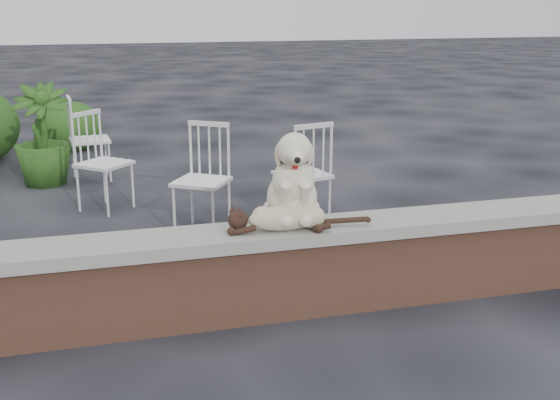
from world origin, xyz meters
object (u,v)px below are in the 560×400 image
object	(u,v)px
cat	(286,216)
potted_plant_b	(41,135)
chair_b	(201,179)
chair_c	(302,173)
chair_a	(104,162)
dog	(292,175)
chair_e	(90,138)

from	to	relation	value
cat	potted_plant_b	bearing A→B (deg)	123.10
chair_b	potted_plant_b	xyz separation A→B (m)	(-1.40, 2.07, 0.08)
potted_plant_b	chair_c	bearing A→B (deg)	-41.75
cat	chair_b	distance (m)	1.85
chair_a	potted_plant_b	distance (m)	1.31
chair_c	potted_plant_b	size ratio (longest dim) A/B	0.85
chair_c	chair_a	distance (m)	1.92
chair_b	chair_a	xyz separation A→B (m)	(-0.79, 0.91, 0.00)
dog	chair_b	distance (m)	1.75
dog	chair_a	distance (m)	2.84
dog	chair_b	bearing A→B (deg)	111.04
chair_e	chair_c	distance (m)	2.81
chair_e	chair_a	size ratio (longest dim) A/B	1.00
potted_plant_b	cat	bearing A→B (deg)	-67.06
chair_b	dog	bearing A→B (deg)	-45.92
dog	chair_e	world-z (taller)	dog
dog	chair_b	size ratio (longest dim) A/B	0.65
chair_a	chair_b	bearing A→B (deg)	-95.12
chair_b	chair_a	world-z (taller)	same
chair_b	chair_a	distance (m)	1.20
dog	potted_plant_b	world-z (taller)	dog
cat	chair_e	size ratio (longest dim) A/B	1.14
chair_b	potted_plant_b	distance (m)	2.50
chair_e	chair_a	bearing A→B (deg)	-179.57
dog	chair_e	xyz separation A→B (m)	(-1.23, 3.82, -0.42)
dog	cat	size ratio (longest dim) A/B	0.58
chair_b	chair_e	bearing A→B (deg)	145.97
chair_b	chair_c	xyz separation A→B (m)	(0.91, 0.00, 0.00)
chair_c	chair_a	bearing A→B (deg)	-40.99
chair_e	chair_a	xyz separation A→B (m)	(0.12, -1.24, 0.00)
chair_c	dog	bearing A→B (deg)	57.89
cat	chair_c	world-z (taller)	chair_c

